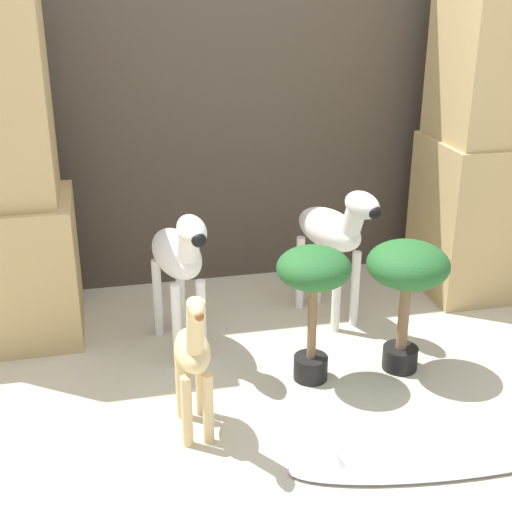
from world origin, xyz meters
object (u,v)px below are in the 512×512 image
potted_palm_front (407,275)px  potted_palm_back (313,282)px  giraffe_figurine (193,357)px  surfboard (437,457)px  zebra_right (335,232)px  zebra_left (179,257)px

potted_palm_front → potted_palm_back: bearing=179.2°
giraffe_figurine → surfboard: 0.90m
zebra_right → zebra_left: (-0.73, -0.14, 0.00)m
potted_palm_front → zebra_right: bearing=105.9°
giraffe_figurine → potted_palm_back: size_ratio=1.06×
zebra_left → potted_palm_front: size_ratio=1.21×
zebra_left → potted_palm_back: zebra_left is taller
potted_palm_back → surfboard: size_ratio=0.53×
zebra_left → potted_palm_back: size_ratio=1.19×
potted_palm_front → potted_palm_back: (-0.39, 0.01, 0.00)m
potted_palm_back → giraffe_figurine: bearing=-152.9°
potted_palm_back → surfboard: bearing=-65.6°
zebra_left → zebra_right: bearing=11.3°
giraffe_figurine → potted_palm_front: 0.94m
zebra_left → potted_palm_front: zebra_left is taller
zebra_right → potted_palm_back: (-0.25, -0.49, -0.01)m
zebra_right → potted_palm_back: zebra_right is taller
potted_palm_front → giraffe_figurine: bearing=-164.1°
giraffe_figurine → potted_palm_back: bearing=27.1°
giraffe_figurine → zebra_right: bearing=44.5°
zebra_right → potted_palm_front: bearing=-74.1°
giraffe_figurine → surfboard: giraffe_figurine is taller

